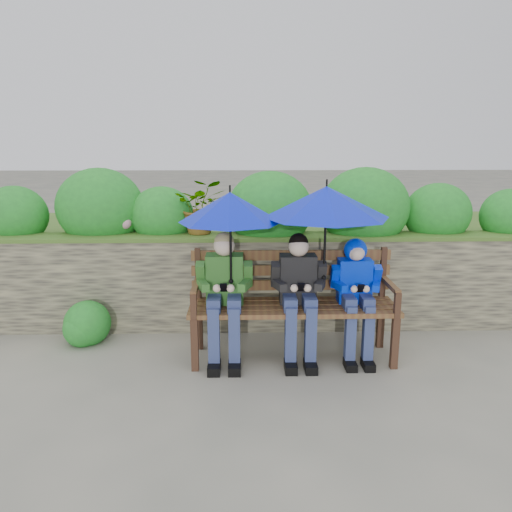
{
  "coord_description": "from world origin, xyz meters",
  "views": [
    {
      "loc": [
        -0.11,
        -4.46,
        2.02
      ],
      "look_at": [
        0.0,
        0.1,
        0.95
      ],
      "focal_mm": 35.0,
      "sensor_mm": 36.0,
      "label": 1
    }
  ],
  "objects_px": {
    "boy_right": "(356,287)",
    "umbrella_right": "(326,202)",
    "boy_middle": "(299,290)",
    "umbrella_left": "(230,207)",
    "boy_left": "(224,290)",
    "park_bench": "(292,297)"
  },
  "relations": [
    {
      "from": "boy_middle",
      "to": "boy_right",
      "type": "distance_m",
      "value": 0.53
    },
    {
      "from": "park_bench",
      "to": "boy_left",
      "type": "xyz_separation_m",
      "value": [
        -0.63,
        -0.09,
        0.1
      ]
    },
    {
      "from": "boy_middle",
      "to": "umbrella_left",
      "type": "distance_m",
      "value": 0.98
    },
    {
      "from": "park_bench",
      "to": "umbrella_right",
      "type": "height_order",
      "value": "umbrella_right"
    },
    {
      "from": "park_bench",
      "to": "umbrella_left",
      "type": "distance_m",
      "value": 1.04
    },
    {
      "from": "umbrella_left",
      "to": "umbrella_right",
      "type": "height_order",
      "value": "umbrella_right"
    },
    {
      "from": "boy_middle",
      "to": "umbrella_right",
      "type": "relative_size",
      "value": 1.04
    },
    {
      "from": "boy_right",
      "to": "umbrella_left",
      "type": "distance_m",
      "value": 1.38
    },
    {
      "from": "boy_middle",
      "to": "umbrella_left",
      "type": "height_order",
      "value": "umbrella_left"
    },
    {
      "from": "boy_left",
      "to": "umbrella_left",
      "type": "distance_m",
      "value": 0.76
    },
    {
      "from": "boy_middle",
      "to": "boy_right",
      "type": "bearing_deg",
      "value": 1.96
    },
    {
      "from": "boy_right",
      "to": "umbrella_right",
      "type": "distance_m",
      "value": 0.85
    },
    {
      "from": "boy_middle",
      "to": "boy_left",
      "type": "bearing_deg",
      "value": -179.89
    },
    {
      "from": "boy_right",
      "to": "umbrella_right",
      "type": "height_order",
      "value": "umbrella_right"
    },
    {
      "from": "boy_left",
      "to": "umbrella_left",
      "type": "bearing_deg",
      "value": -5.12
    },
    {
      "from": "umbrella_left",
      "to": "umbrella_right",
      "type": "xyz_separation_m",
      "value": [
        0.85,
        0.02,
        0.04
      ]
    },
    {
      "from": "park_bench",
      "to": "boy_middle",
      "type": "relative_size",
      "value": 1.62
    },
    {
      "from": "park_bench",
      "to": "boy_middle",
      "type": "distance_m",
      "value": 0.14
    },
    {
      "from": "boy_middle",
      "to": "umbrella_right",
      "type": "bearing_deg",
      "value": 3.24
    },
    {
      "from": "park_bench",
      "to": "boy_middle",
      "type": "xyz_separation_m",
      "value": [
        0.05,
        -0.09,
        0.1
      ]
    },
    {
      "from": "boy_right",
      "to": "umbrella_right",
      "type": "xyz_separation_m",
      "value": [
        -0.3,
        -0.01,
        0.79
      ]
    },
    {
      "from": "park_bench",
      "to": "umbrella_left",
      "type": "xyz_separation_m",
      "value": [
        -0.57,
        -0.1,
        0.86
      ]
    }
  ]
}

